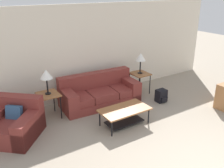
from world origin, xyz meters
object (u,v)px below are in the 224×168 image
(backpack, at_px, (161,96))
(armchair, at_px, (14,124))
(coffee_table, at_px, (125,113))
(table_lamp_right, at_px, (141,57))
(couch, at_px, (99,94))
(side_table_right, at_px, (140,75))
(side_table_left, at_px, (48,96))
(table_lamp_left, at_px, (46,75))

(backpack, bearing_deg, armchair, 173.68)
(coffee_table, xyz_separation_m, table_lamp_right, (1.47, 1.28, 0.80))
(coffee_table, bearing_deg, table_lamp_right, 41.22)
(table_lamp_right, distance_m, backpack, 1.25)
(armchair, distance_m, backpack, 3.86)
(couch, xyz_separation_m, side_table_right, (1.39, 0.01, 0.26))
(couch, height_order, side_table_left, couch)
(side_table_left, distance_m, side_table_right, 2.79)
(armchair, height_order, coffee_table, armchair)
(side_table_left, height_order, table_lamp_right, table_lamp_right)
(couch, height_order, armchair, couch)
(coffee_table, relative_size, side_table_left, 1.84)
(backpack, bearing_deg, side_table_left, 164.14)
(couch, height_order, side_table_right, couch)
(side_table_right, bearing_deg, armchair, -173.85)
(side_table_left, bearing_deg, armchair, -156.66)
(armchair, relative_size, coffee_table, 1.28)
(backpack, bearing_deg, table_lamp_left, 164.14)
(coffee_table, height_order, table_lamp_right, table_lamp_right)
(side_table_right, bearing_deg, backpack, -82.08)
(armchair, relative_size, side_table_left, 2.35)
(side_table_right, xyz_separation_m, table_lamp_right, (0.00, 0.00, 0.55))
(table_lamp_left, height_order, backpack, table_lamp_left)
(side_table_left, relative_size, table_lamp_right, 1.02)
(coffee_table, relative_size, table_lamp_left, 1.87)
(table_lamp_right, relative_size, backpack, 1.73)
(coffee_table, bearing_deg, side_table_left, 135.91)
(table_lamp_left, bearing_deg, side_table_right, -0.00)
(armchair, xyz_separation_m, coffee_table, (2.25, -0.88, 0.02))
(coffee_table, bearing_deg, side_table_right, 41.22)
(side_table_left, relative_size, table_lamp_left, 1.02)
(couch, distance_m, side_table_right, 1.42)
(side_table_right, bearing_deg, couch, -179.64)
(couch, bearing_deg, backpack, -28.46)
(side_table_right, xyz_separation_m, table_lamp_left, (-2.79, 0.00, 0.55))
(side_table_right, relative_size, table_lamp_right, 1.02)
(table_lamp_right, bearing_deg, side_table_right, -110.56)
(table_lamp_left, bearing_deg, coffee_table, -44.09)
(coffee_table, relative_size, backpack, 3.25)
(backpack, bearing_deg, side_table_right, 97.92)
(coffee_table, height_order, side_table_right, side_table_right)
(table_lamp_left, bearing_deg, backpack, -15.86)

